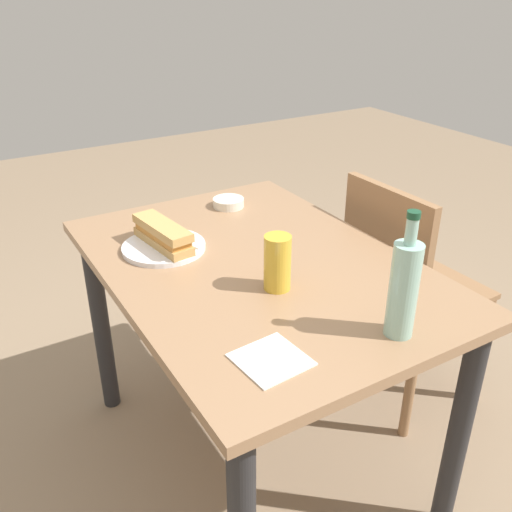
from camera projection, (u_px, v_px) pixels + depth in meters
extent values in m
plane|color=#8C755B|center=(256.00, 455.00, 1.92)|extent=(8.00, 8.00, 0.00)
cube|color=#997251|center=(256.00, 267.00, 1.59)|extent=(1.13, 0.80, 0.03)
cylinder|color=#262628|center=(101.00, 325.00, 1.99)|extent=(0.06, 0.06, 0.71)
cylinder|color=#262628|center=(263.00, 277.00, 2.30)|extent=(0.06, 0.06, 0.71)
cylinder|color=#262628|center=(459.00, 433.00, 1.52)|extent=(0.06, 0.06, 0.71)
cube|color=#936B47|center=(418.00, 287.00, 2.02)|extent=(0.41, 0.41, 0.02)
cube|color=#936B47|center=(386.00, 247.00, 1.83)|extent=(0.38, 0.04, 0.40)
cylinder|color=#936B47|center=(480.00, 350.00, 2.07)|extent=(0.04, 0.04, 0.45)
cylinder|color=#936B47|center=(409.00, 306.00, 2.35)|extent=(0.04, 0.04, 0.45)
cylinder|color=#936B47|center=(411.00, 384.00, 1.90)|extent=(0.04, 0.04, 0.45)
cylinder|color=#936B47|center=(342.00, 332.00, 2.17)|extent=(0.04, 0.04, 0.45)
cylinder|color=white|center=(164.00, 247.00, 1.65)|extent=(0.24, 0.24, 0.01)
cube|color=tan|center=(163.00, 241.00, 1.64)|extent=(0.24, 0.10, 0.02)
cube|color=#CC8438|center=(163.00, 234.00, 1.63)|extent=(0.22, 0.09, 0.02)
cube|color=tan|center=(162.00, 227.00, 1.62)|extent=(0.24, 0.10, 0.02)
cube|color=silver|center=(188.00, 243.00, 1.65)|extent=(0.10, 0.04, 0.00)
cube|color=#59331E|center=(169.00, 234.00, 1.71)|extent=(0.08, 0.03, 0.01)
cylinder|color=#99C6B7|center=(403.00, 291.00, 1.22)|extent=(0.07, 0.07, 0.22)
cylinder|color=#99C6B7|center=(411.00, 231.00, 1.16)|extent=(0.03, 0.03, 0.06)
cylinder|color=#19472D|center=(414.00, 215.00, 1.14)|extent=(0.03, 0.03, 0.02)
cylinder|color=gold|center=(277.00, 263.00, 1.42)|extent=(0.07, 0.07, 0.15)
cylinder|color=silver|center=(228.00, 203.00, 1.95)|extent=(0.11, 0.11, 0.03)
cube|color=white|center=(271.00, 360.00, 1.18)|extent=(0.15, 0.15, 0.00)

